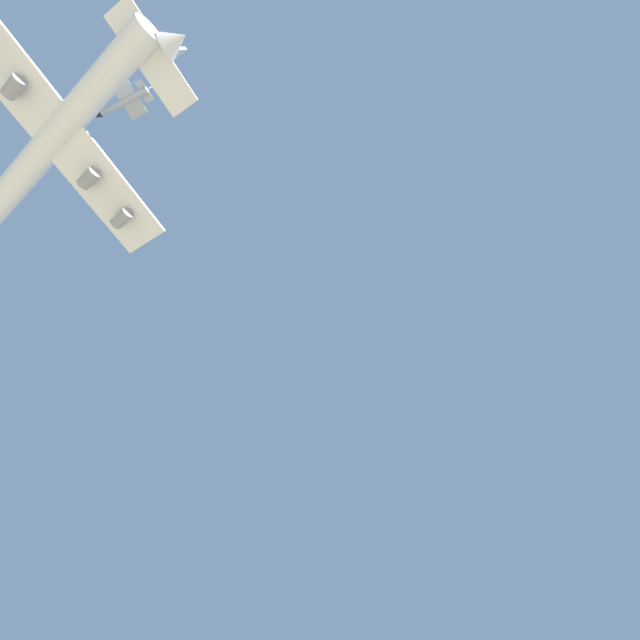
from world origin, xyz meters
name	(u,v)px	position (x,y,z in m)	size (l,w,h in m)	color
carrier_jet	(59,134)	(40.29, 122.27, 111.82)	(73.17, 59.12, 20.83)	white
chase_jet_lead	(124,102)	(28.09, 113.64, 118.90)	(14.37, 10.67, 4.00)	#999EA3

